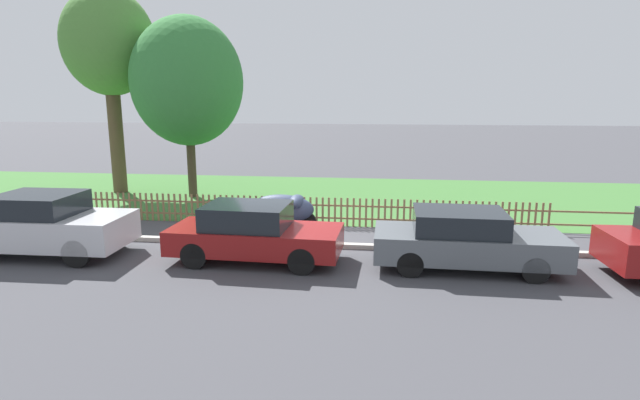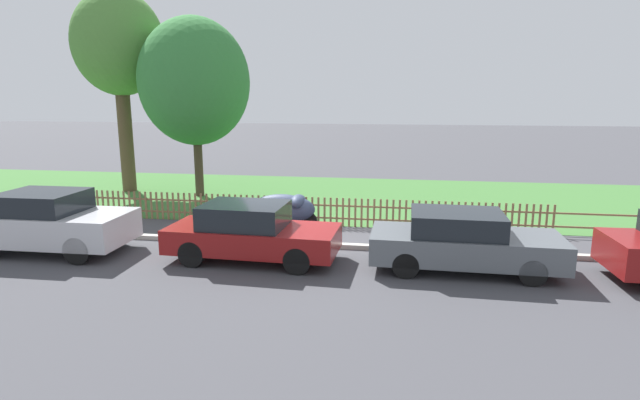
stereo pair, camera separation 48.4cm
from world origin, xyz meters
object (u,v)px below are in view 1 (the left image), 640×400
at_px(parked_car_navy_estate, 253,233).
at_px(parked_car_red_compact, 465,240).
at_px(tree_nearest_kerb, 109,45).
at_px(tree_behind_motorcycle, 187,82).
at_px(covered_motorcycle, 283,209).
at_px(parked_car_black_saloon, 46,224).

relative_size(parked_car_navy_estate, parked_car_red_compact, 0.97).
xyz_separation_m(parked_car_red_compact, tree_nearest_kerb, (-12.43, 7.76, 5.10)).
height_order(parked_car_navy_estate, tree_behind_motorcycle, tree_behind_motorcycle).
bearing_deg(tree_behind_motorcycle, parked_car_navy_estate, -59.52).
distance_m(parked_car_red_compact, covered_motorcycle, 5.40).
bearing_deg(tree_nearest_kerb, covered_motorcycle, -33.23).
bearing_deg(parked_car_red_compact, tree_nearest_kerb, 149.04).
bearing_deg(parked_car_black_saloon, parked_car_navy_estate, 0.68).
distance_m(covered_motorcycle, tree_behind_motorcycle, 7.37).
relative_size(parked_car_black_saloon, tree_nearest_kerb, 0.49).
bearing_deg(covered_motorcycle, parked_car_black_saloon, -151.15).
height_order(parked_car_black_saloon, tree_nearest_kerb, tree_nearest_kerb).
height_order(parked_car_black_saloon, parked_car_navy_estate, parked_car_black_saloon).
distance_m(parked_car_black_saloon, covered_motorcycle, 6.05).
xyz_separation_m(parked_car_black_saloon, covered_motorcycle, (5.30, 2.92, -0.12)).
distance_m(tree_nearest_kerb, tree_behind_motorcycle, 3.60).
xyz_separation_m(parked_car_black_saloon, parked_car_navy_estate, (5.14, 0.14, -0.09)).
relative_size(parked_car_navy_estate, covered_motorcycle, 2.01).
distance_m(parked_car_navy_estate, tree_behind_motorcycle, 9.25).
distance_m(covered_motorcycle, tree_nearest_kerb, 10.58).
bearing_deg(parked_car_black_saloon, parked_car_red_compact, 0.45).
bearing_deg(parked_car_navy_estate, parked_car_black_saloon, -176.28).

